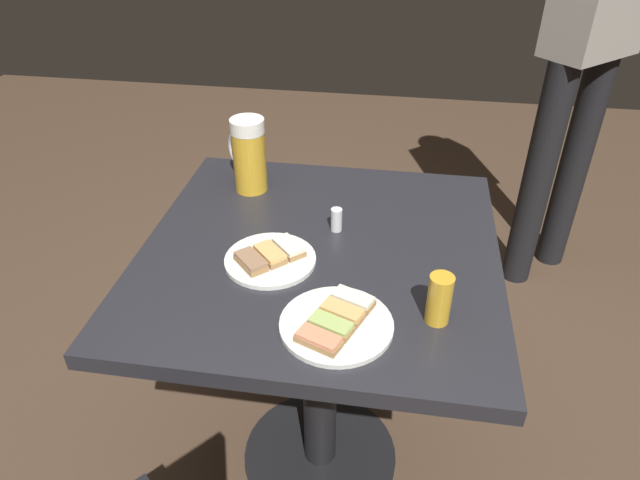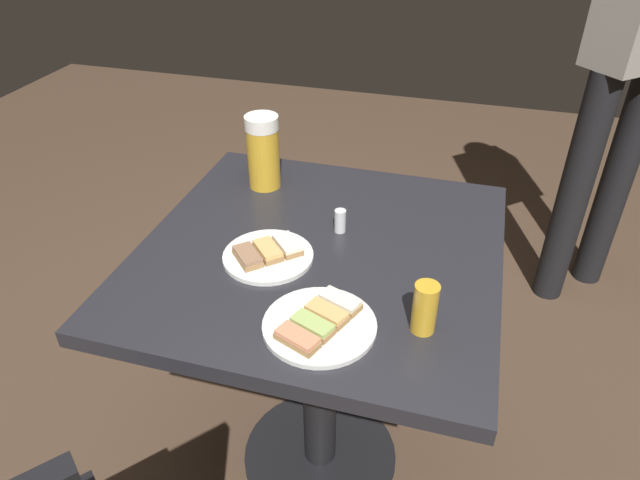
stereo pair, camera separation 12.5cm
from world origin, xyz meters
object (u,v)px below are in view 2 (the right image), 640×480
Objects in this scene: plate_near at (319,323)px; patron_standing at (638,51)px; beer_glass_small at (425,308)px; salt_shaker at (340,221)px; plate_far at (268,254)px; beer_mug at (262,151)px.

patron_standing is (-0.68, -1.30, 0.19)m from plate_near.
salt_shaker is at bearing -50.66° from beer_glass_small.
beer_mug reaches higher than plate_far.
plate_near is at bearing 97.66° from salt_shaker.
patron_standing reaches higher than plate_far.
patron_standing reaches higher than beer_mug.
beer_mug reaches higher than plate_near.
beer_glass_small is 0.35m from salt_shaker.
beer_mug is (0.29, -0.48, 0.08)m from plate_near.
salt_shaker is 1.23m from patron_standing.
plate_near is at bearing 132.96° from plate_far.
plate_far is at bearing 10.09° from patron_standing.
patron_standing reaches higher than plate_near.
beer_mug is 1.89× the size of beer_glass_small.
beer_glass_small is at bearing 159.49° from plate_far.
patron_standing is at bearing -111.71° from beer_glass_small.
plate_far is at bearing -47.04° from plate_near.
salt_shaker is at bearing 146.67° from beer_mug.
plate_near is at bearing 120.83° from beer_mug.
patron_standing is (-0.50, -1.25, 0.15)m from beer_glass_small.
salt_shaker is (-0.24, 0.16, -0.07)m from beer_mug.
salt_shaker reaches higher than plate_far.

